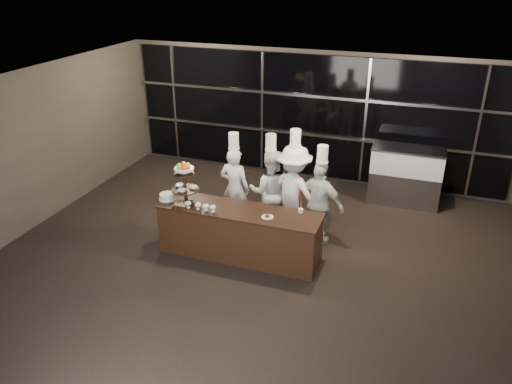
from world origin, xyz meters
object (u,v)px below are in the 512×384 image
(layer_cake, at_px, (167,197))
(display_stand, at_px, (185,179))
(buffet_counter, at_px, (239,233))
(chef_d, at_px, (320,203))
(chef_b, at_px, (270,191))
(chef_c, at_px, (294,192))
(display_case, at_px, (406,173))
(chef_a, at_px, (235,187))

(layer_cake, bearing_deg, display_stand, 8.21)
(buffet_counter, height_order, chef_d, chef_d)
(chef_b, xyz_separation_m, chef_c, (0.47, -0.05, 0.07))
(buffet_counter, bearing_deg, chef_b, 79.02)
(display_case, bearing_deg, chef_b, -137.80)
(display_stand, bearing_deg, display_case, 42.00)
(display_case, xyz_separation_m, chef_b, (-2.33, -2.11, 0.15))
(display_case, bearing_deg, chef_d, -120.23)
(chef_c, bearing_deg, layer_cake, -151.98)
(layer_cake, distance_m, chef_c, 2.29)
(chef_b, bearing_deg, chef_c, -5.98)
(buffet_counter, height_order, chef_c, chef_c)
(chef_a, bearing_deg, chef_d, -4.07)
(buffet_counter, relative_size, chef_d, 1.48)
(display_stand, xyz_separation_m, layer_cake, (-0.35, -0.05, -0.37))
(layer_cake, xyz_separation_m, chef_a, (0.86, 1.06, -0.13))
(chef_a, relative_size, chef_d, 1.00)
(display_stand, distance_m, display_case, 4.80)
(chef_c, distance_m, chef_d, 0.55)
(chef_a, height_order, chef_b, chef_b)
(chef_a, bearing_deg, chef_b, 5.42)
(chef_a, distance_m, chef_d, 1.69)
(layer_cake, distance_m, chef_a, 1.37)
(chef_a, bearing_deg, display_stand, -117.10)
(layer_cake, distance_m, chef_d, 2.71)
(chef_a, relative_size, chef_c, 0.91)
(display_case, height_order, chef_a, chef_a)
(display_stand, distance_m, chef_a, 1.24)
(display_case, bearing_deg, chef_a, -144.23)
(layer_cake, bearing_deg, chef_c, 28.02)
(display_case, distance_m, chef_a, 3.72)
(display_case, bearing_deg, layer_cake, -140.20)
(chef_d, bearing_deg, chef_a, 175.93)
(chef_d, bearing_deg, chef_b, 169.38)
(chef_b, relative_size, chef_c, 0.93)
(chef_b, height_order, chef_c, chef_c)
(display_stand, xyz_separation_m, chef_b, (1.21, 1.07, -0.50))
(chef_b, bearing_deg, chef_a, -174.58)
(buffet_counter, bearing_deg, chef_c, 56.67)
(buffet_counter, relative_size, chef_c, 1.35)
(chef_c, bearing_deg, chef_d, -14.63)
(buffet_counter, distance_m, chef_a, 1.18)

